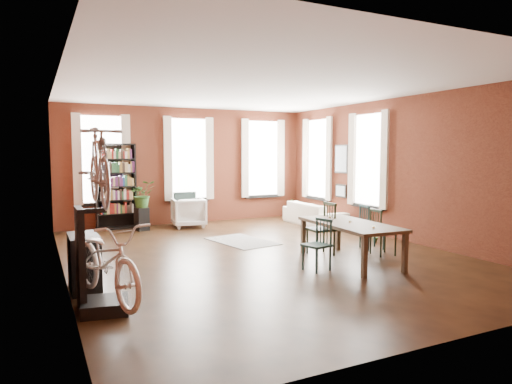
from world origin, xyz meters
TOP-DOWN VIEW (x-y plane):
  - room at (0.25, 0.62)m, footprint 9.00×9.04m
  - dining_table at (1.18, -1.24)m, footprint 1.06×2.15m
  - dining_chair_a at (0.33, -1.45)m, footprint 0.47×0.47m
  - dining_chair_b at (1.06, -0.50)m, footprint 0.48×0.48m
  - dining_chair_c at (2.13, -1.05)m, footprint 0.45×0.45m
  - dining_chair_d at (2.31, -0.50)m, footprint 0.49×0.49m
  - bookshelf at (-2.00, 4.30)m, footprint 1.00×0.32m
  - white_armchair at (-0.23, 3.80)m, footprint 0.92×0.87m
  - cream_sofa at (2.95, 2.60)m, footprint 0.61×2.08m
  - striped_rug at (0.22, 1.35)m, footprint 1.29×1.78m
  - bike_trainer at (-3.15, -2.00)m, footprint 0.64×0.64m
  - bike_wall_rack at (-3.40, -1.80)m, footprint 0.16×0.60m
  - console_table at (-3.28, -0.90)m, footprint 0.40×0.80m
  - plant_stand at (-1.47, 3.77)m, footprint 0.34×0.34m
  - plant_by_sofa at (2.86, 3.87)m, footprint 0.41×0.63m
  - plant_small at (2.82, -0.02)m, footprint 0.39×0.44m
  - bicycle_floor at (-3.12, -2.03)m, footprint 0.88×1.12m
  - bicycle_hung at (-3.15, -1.80)m, footprint 0.47×1.00m
  - plant_on_stand at (-1.44, 3.76)m, footprint 0.69×0.75m

SIDE VIEW (x-z plane):
  - striped_rug at x=0.22m, z-range 0.00..0.01m
  - plant_small at x=2.82m, z-range 0.00..0.14m
  - bike_trainer at x=-3.15m, z-range 0.00..0.16m
  - plant_by_sofa at x=2.86m, z-range 0.00..0.26m
  - plant_stand at x=-1.47m, z-range 0.00..0.58m
  - dining_table at x=1.18m, z-range 0.00..0.72m
  - console_table at x=-3.28m, z-range 0.00..0.80m
  - cream_sofa at x=2.95m, z-range 0.00..0.81m
  - white_armchair at x=-0.23m, z-range 0.00..0.85m
  - dining_chair_a at x=0.33m, z-range 0.00..0.86m
  - dining_chair_c at x=2.13m, z-range 0.00..0.89m
  - dining_chair_d at x=2.31m, z-range 0.00..0.91m
  - dining_chair_b at x=1.06m, z-range 0.00..1.00m
  - bike_wall_rack at x=-3.40m, z-range 0.00..1.30m
  - plant_on_stand at x=-1.44m, z-range 0.58..1.12m
  - bookshelf at x=-2.00m, z-range 0.00..2.20m
  - bicycle_floor at x=-3.12m, z-range 0.16..2.05m
  - bicycle_hung at x=-3.15m, z-range 1.30..2.96m
  - room at x=0.25m, z-range 0.53..3.75m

